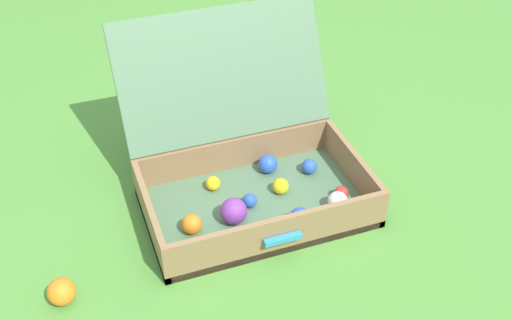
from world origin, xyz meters
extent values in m
plane|color=#4C8C38|center=(0.00, 0.00, 0.00)|extent=(16.00, 16.00, 0.00)
cube|color=#4C7051|center=(-0.09, 0.05, 0.01)|extent=(0.67, 0.41, 0.03)
cube|color=olive|center=(-0.42, 0.05, 0.07)|extent=(0.02, 0.41, 0.14)
cube|color=olive|center=(0.24, 0.05, 0.07)|extent=(0.02, 0.41, 0.14)
cube|color=olive|center=(-0.09, -0.14, 0.07)|extent=(0.64, 0.02, 0.14)
cube|color=olive|center=(-0.09, 0.25, 0.07)|extent=(0.64, 0.02, 0.14)
cube|color=#4C7051|center=(-0.09, 0.36, 0.32)|extent=(0.67, 0.22, 0.37)
cube|color=teal|center=(-0.09, -0.16, 0.07)|extent=(0.11, 0.02, 0.02)
sphere|color=yellow|center=(0.00, 0.08, 0.05)|extent=(0.05, 0.05, 0.05)
sphere|color=white|center=(0.13, -0.06, 0.06)|extent=(0.06, 0.06, 0.06)
sphere|color=blue|center=(-0.01, -0.09, 0.06)|extent=(0.07, 0.07, 0.07)
sphere|color=yellow|center=(-0.19, 0.16, 0.05)|extent=(0.05, 0.05, 0.05)
sphere|color=orange|center=(-0.31, 0.00, 0.05)|extent=(0.06, 0.06, 0.06)
sphere|color=purple|center=(-0.18, 0.00, 0.07)|extent=(0.08, 0.08, 0.08)
sphere|color=blue|center=(0.00, 0.19, 0.06)|extent=(0.06, 0.06, 0.06)
sphere|color=blue|center=(-0.11, 0.05, 0.05)|extent=(0.04, 0.04, 0.04)
sphere|color=red|center=(0.16, -0.02, 0.05)|extent=(0.05, 0.05, 0.05)
sphere|color=blue|center=(0.13, 0.14, 0.05)|extent=(0.05, 0.05, 0.05)
sphere|color=orange|center=(-0.69, -0.11, 0.04)|extent=(0.08, 0.08, 0.08)
camera|label=1|loc=(-0.59, -1.33, 1.33)|focal=44.55mm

